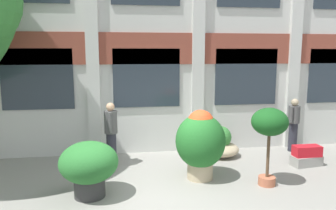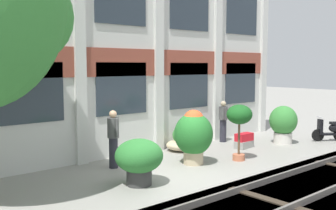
{
  "view_description": "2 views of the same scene",
  "coord_description": "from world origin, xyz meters",
  "px_view_note": "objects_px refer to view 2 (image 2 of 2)",
  "views": [
    {
      "loc": [
        -0.81,
        -6.66,
        2.98
      ],
      "look_at": [
        0.49,
        1.92,
        1.59
      ],
      "focal_mm": 35.0,
      "sensor_mm": 36.0,
      "label": 1
    },
    {
      "loc": [
        -7.22,
        -7.79,
        3.0
      ],
      "look_at": [
        0.88,
        1.59,
        1.75
      ],
      "focal_mm": 42.0,
      "sensor_mm": 36.0,
      "label": 2
    }
  ],
  "objects_px": {
    "potted_plant_square_trough": "(244,141)",
    "scooter_near_curb": "(331,130)",
    "potted_plant_tall_urn": "(239,117)",
    "potted_plant_stone_basin": "(283,123)",
    "resident_watching_tracks": "(113,137)",
    "potted_plant_wide_bowl": "(182,141)",
    "potted_plant_ribbed_drum": "(139,158)",
    "potted_plant_glazed_jar": "(194,134)",
    "resident_by_doorway": "(223,120)"
  },
  "relations": [
    {
      "from": "potted_plant_glazed_jar",
      "to": "potted_plant_stone_basin",
      "type": "xyz_separation_m",
      "value": [
        4.84,
        0.01,
        -0.12
      ]
    },
    {
      "from": "potted_plant_square_trough",
      "to": "scooter_near_curb",
      "type": "bearing_deg",
      "value": -20.89
    },
    {
      "from": "potted_plant_square_trough",
      "to": "resident_watching_tracks",
      "type": "distance_m",
      "value": 5.23
    },
    {
      "from": "potted_plant_tall_urn",
      "to": "potted_plant_stone_basin",
      "type": "relative_size",
      "value": 1.22
    },
    {
      "from": "potted_plant_wide_bowl",
      "to": "potted_plant_ribbed_drum",
      "type": "bearing_deg",
      "value": -147.58
    },
    {
      "from": "potted_plant_glazed_jar",
      "to": "potted_plant_ribbed_drum",
      "type": "xyz_separation_m",
      "value": [
        -2.53,
        -0.62,
        -0.25
      ]
    },
    {
      "from": "potted_plant_ribbed_drum",
      "to": "potted_plant_square_trough",
      "type": "xyz_separation_m",
      "value": [
        5.55,
        1.08,
        -0.43
      ]
    },
    {
      "from": "potted_plant_ribbed_drum",
      "to": "resident_watching_tracks",
      "type": "distance_m",
      "value": 1.89
    },
    {
      "from": "scooter_near_curb",
      "to": "potted_plant_ribbed_drum",
      "type": "bearing_deg",
      "value": 33.47
    },
    {
      "from": "potted_plant_wide_bowl",
      "to": "resident_by_doorway",
      "type": "relative_size",
      "value": 0.68
    },
    {
      "from": "potted_plant_ribbed_drum",
      "to": "potted_plant_stone_basin",
      "type": "height_order",
      "value": "potted_plant_stone_basin"
    },
    {
      "from": "potted_plant_square_trough",
      "to": "potted_plant_stone_basin",
      "type": "height_order",
      "value": "potted_plant_stone_basin"
    },
    {
      "from": "potted_plant_ribbed_drum",
      "to": "potted_plant_stone_basin",
      "type": "xyz_separation_m",
      "value": [
        7.36,
        0.63,
        0.12
      ]
    },
    {
      "from": "potted_plant_wide_bowl",
      "to": "scooter_near_curb",
      "type": "bearing_deg",
      "value": -24.28
    },
    {
      "from": "potted_plant_tall_urn",
      "to": "resident_by_doorway",
      "type": "xyz_separation_m",
      "value": [
        1.93,
        2.36,
        -0.5
      ]
    },
    {
      "from": "resident_by_doorway",
      "to": "scooter_near_curb",
      "type": "bearing_deg",
      "value": 12.15
    },
    {
      "from": "potted_plant_glazed_jar",
      "to": "potted_plant_square_trough",
      "type": "xyz_separation_m",
      "value": [
        3.03,
        0.45,
        -0.67
      ]
    },
    {
      "from": "potted_plant_ribbed_drum",
      "to": "resident_watching_tracks",
      "type": "relative_size",
      "value": 0.71
    },
    {
      "from": "potted_plant_wide_bowl",
      "to": "potted_plant_tall_urn",
      "type": "bearing_deg",
      "value": -79.73
    },
    {
      "from": "potted_plant_wide_bowl",
      "to": "resident_watching_tracks",
      "type": "relative_size",
      "value": 0.64
    },
    {
      "from": "resident_by_doorway",
      "to": "potted_plant_tall_urn",
      "type": "bearing_deg",
      "value": -78.51
    },
    {
      "from": "potted_plant_glazed_jar",
      "to": "scooter_near_curb",
      "type": "distance_m",
      "value": 6.79
    },
    {
      "from": "potted_plant_ribbed_drum",
      "to": "scooter_near_curb",
      "type": "bearing_deg",
      "value": -2.03
    },
    {
      "from": "potted_plant_tall_urn",
      "to": "scooter_near_curb",
      "type": "relative_size",
      "value": 1.52
    },
    {
      "from": "potted_plant_tall_urn",
      "to": "potted_plant_wide_bowl",
      "type": "height_order",
      "value": "potted_plant_tall_urn"
    },
    {
      "from": "scooter_near_curb",
      "to": "resident_by_doorway",
      "type": "xyz_separation_m",
      "value": [
        -3.36,
        2.69,
        0.43
      ]
    },
    {
      "from": "potted_plant_glazed_jar",
      "to": "scooter_near_curb",
      "type": "xyz_separation_m",
      "value": [
        6.71,
        -0.95,
        -0.49
      ]
    },
    {
      "from": "potted_plant_glazed_jar",
      "to": "potted_plant_square_trough",
      "type": "bearing_deg",
      "value": 8.48
    },
    {
      "from": "potted_plant_tall_urn",
      "to": "potted_plant_square_trough",
      "type": "xyz_separation_m",
      "value": [
        1.62,
        1.06,
        -1.11
      ]
    },
    {
      "from": "potted_plant_tall_urn",
      "to": "potted_plant_ribbed_drum",
      "type": "height_order",
      "value": "potted_plant_tall_urn"
    },
    {
      "from": "potted_plant_stone_basin",
      "to": "resident_watching_tracks",
      "type": "relative_size",
      "value": 0.86
    },
    {
      "from": "potted_plant_glazed_jar",
      "to": "potted_plant_wide_bowl",
      "type": "height_order",
      "value": "potted_plant_glazed_jar"
    },
    {
      "from": "potted_plant_tall_urn",
      "to": "potted_plant_ribbed_drum",
      "type": "relative_size",
      "value": 1.46
    },
    {
      "from": "potted_plant_glazed_jar",
      "to": "potted_plant_stone_basin",
      "type": "height_order",
      "value": "potted_plant_glazed_jar"
    },
    {
      "from": "potted_plant_ribbed_drum",
      "to": "potted_plant_stone_basin",
      "type": "distance_m",
      "value": 7.39
    },
    {
      "from": "scooter_near_curb",
      "to": "potted_plant_glazed_jar",
      "type": "bearing_deg",
      "value": 27.42
    },
    {
      "from": "potted_plant_glazed_jar",
      "to": "potted_plant_tall_urn",
      "type": "bearing_deg",
      "value": -23.47
    },
    {
      "from": "potted_plant_ribbed_drum",
      "to": "potted_plant_stone_basin",
      "type": "relative_size",
      "value": 0.83
    },
    {
      "from": "potted_plant_tall_urn",
      "to": "scooter_near_curb",
      "type": "height_order",
      "value": "potted_plant_tall_urn"
    },
    {
      "from": "potted_plant_stone_basin",
      "to": "scooter_near_curb",
      "type": "height_order",
      "value": "potted_plant_stone_basin"
    },
    {
      "from": "potted_plant_glazed_jar",
      "to": "potted_plant_ribbed_drum",
      "type": "relative_size",
      "value": 1.37
    },
    {
      "from": "potted_plant_wide_bowl",
      "to": "potted_plant_square_trough",
      "type": "relative_size",
      "value": 1.31
    },
    {
      "from": "potted_plant_wide_bowl",
      "to": "resident_watching_tracks",
      "type": "bearing_deg",
      "value": -172.34
    },
    {
      "from": "potted_plant_square_trough",
      "to": "potted_plant_ribbed_drum",
      "type": "bearing_deg",
      "value": -169.04
    },
    {
      "from": "potted_plant_square_trough",
      "to": "resident_by_doorway",
      "type": "distance_m",
      "value": 1.46
    },
    {
      "from": "potted_plant_ribbed_drum",
      "to": "resident_by_doorway",
      "type": "bearing_deg",
      "value": 21.96
    },
    {
      "from": "potted_plant_glazed_jar",
      "to": "scooter_near_curb",
      "type": "bearing_deg",
      "value": -8.07
    },
    {
      "from": "potted_plant_square_trough",
      "to": "scooter_near_curb",
      "type": "xyz_separation_m",
      "value": [
        3.68,
        -1.4,
        0.18
      ]
    },
    {
      "from": "potted_plant_square_trough",
      "to": "scooter_near_curb",
      "type": "relative_size",
      "value": 0.71
    },
    {
      "from": "potted_plant_tall_urn",
      "to": "potted_plant_stone_basin",
      "type": "height_order",
      "value": "potted_plant_tall_urn"
    }
  ]
}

